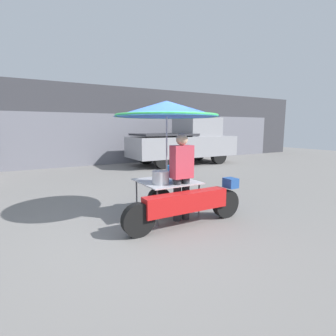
{
  "coord_description": "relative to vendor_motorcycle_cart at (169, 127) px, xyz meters",
  "views": [
    {
      "loc": [
        -1.82,
        -3.8,
        1.66
      ],
      "look_at": [
        0.57,
        0.36,
        0.91
      ],
      "focal_mm": 28.0,
      "sensor_mm": 36.0,
      "label": 1
    }
  ],
  "objects": [
    {
      "name": "vendor_motorcycle_cart",
      "position": [
        0.0,
        0.0,
        0.0
      ],
      "size": [
        2.28,
        1.91,
        2.13
      ],
      "color": "black",
      "rests_on": "ground"
    },
    {
      "name": "vendor_person",
      "position": [
        0.09,
        -0.28,
        -0.8
      ],
      "size": [
        0.38,
        0.22,
        1.56
      ],
      "color": "#2D2D33",
      "rests_on": "ground"
    },
    {
      "name": "shopfront_building",
      "position": [
        -0.58,
        8.5,
        0.07
      ],
      "size": [
        28.0,
        2.06,
        3.49
      ],
      "color": "#38383D",
      "rests_on": "ground"
    },
    {
      "name": "ground_plane",
      "position": [
        -0.58,
        -0.32,
        -1.66
      ],
      "size": [
        36.0,
        36.0,
        0.0
      ],
      "primitive_type": "plane",
      "color": "slate"
    },
    {
      "name": "pickup_truck",
      "position": [
        4.24,
        5.86,
        -0.67
      ],
      "size": [
        4.87,
        1.88,
        2.1
      ],
      "color": "black",
      "rests_on": "ground"
    }
  ]
}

